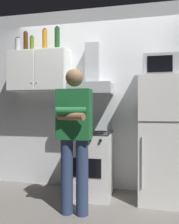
{
  "coord_description": "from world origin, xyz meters",
  "views": [
    {
      "loc": [
        0.6,
        -2.83,
        1.19
      ],
      "look_at": [
        0.0,
        0.0,
        1.15
      ],
      "focal_mm": 36.65,
      "sensor_mm": 36.0,
      "label": 1
    }
  ],
  "objects_px": {
    "range_hood": "(92,80)",
    "bottle_canister_steel": "(18,45)",
    "stove_oven": "(90,164)",
    "bottle_rum_dark": "(26,42)",
    "microwave": "(162,66)",
    "refrigerator": "(161,139)",
    "bottle_liquor_amber": "(45,40)",
    "upper_cabinet": "(39,72)",
    "bottle_wine_green": "(57,39)",
    "bottle_olive_oil": "(32,44)",
    "person_standing": "(74,135)"
  },
  "relations": [
    {
      "from": "range_hood",
      "to": "bottle_canister_steel",
      "type": "relative_size",
      "value": 3.28
    },
    {
      "from": "stove_oven",
      "to": "bottle_rum_dark",
      "type": "bearing_deg",
      "value": 172.94
    },
    {
      "from": "stove_oven",
      "to": "microwave",
      "type": "relative_size",
      "value": 1.82
    },
    {
      "from": "refrigerator",
      "to": "bottle_liquor_amber",
      "type": "distance_m",
      "value": 2.18
    },
    {
      "from": "stove_oven",
      "to": "upper_cabinet",
      "type": "bearing_deg",
      "value": 171.1
    },
    {
      "from": "stove_oven",
      "to": "refrigerator",
      "type": "relative_size",
      "value": 0.55
    },
    {
      "from": "upper_cabinet",
      "to": "microwave",
      "type": "xyz_separation_m",
      "value": [
        1.75,
        -0.11,
        -0.01
      ]
    },
    {
      "from": "stove_oven",
      "to": "bottle_wine_green",
      "type": "relative_size",
      "value": 2.5
    },
    {
      "from": "stove_oven",
      "to": "refrigerator",
      "type": "height_order",
      "value": "refrigerator"
    },
    {
      "from": "upper_cabinet",
      "to": "refrigerator",
      "type": "distance_m",
      "value": 2.0
    },
    {
      "from": "bottle_olive_oil",
      "to": "bottle_wine_green",
      "type": "bearing_deg",
      "value": 0.51
    },
    {
      "from": "refrigerator",
      "to": "bottle_rum_dark",
      "type": "relative_size",
      "value": 5.07
    },
    {
      "from": "bottle_rum_dark",
      "to": "bottle_canister_steel",
      "type": "bearing_deg",
      "value": -173.85
    },
    {
      "from": "bottle_liquor_amber",
      "to": "range_hood",
      "type": "bearing_deg",
      "value": 0.05
    },
    {
      "from": "bottle_canister_steel",
      "to": "bottle_rum_dark",
      "type": "distance_m",
      "value": 0.13
    },
    {
      "from": "bottle_rum_dark",
      "to": "microwave",
      "type": "bearing_deg",
      "value": -3.12
    },
    {
      "from": "bottle_olive_oil",
      "to": "person_standing",
      "type": "bearing_deg",
      "value": -39.91
    },
    {
      "from": "bottle_rum_dark",
      "to": "bottle_olive_oil",
      "type": "bearing_deg",
      "value": -4.63
    },
    {
      "from": "person_standing",
      "to": "upper_cabinet",
      "type": "bearing_deg",
      "value": 135.74
    },
    {
      "from": "refrigerator",
      "to": "bottle_liquor_amber",
      "type": "bearing_deg",
      "value": 175.69
    },
    {
      "from": "upper_cabinet",
      "to": "stove_oven",
      "type": "xyz_separation_m",
      "value": [
        0.8,
        -0.13,
        -1.32
      ]
    },
    {
      "from": "refrigerator",
      "to": "bottle_rum_dark",
      "type": "height_order",
      "value": "bottle_rum_dark"
    },
    {
      "from": "microwave",
      "to": "bottle_rum_dark",
      "type": "bearing_deg",
      "value": 176.88
    },
    {
      "from": "refrigerator",
      "to": "bottle_liquor_amber",
      "type": "relative_size",
      "value": 4.77
    },
    {
      "from": "person_standing",
      "to": "bottle_wine_green",
      "type": "height_order",
      "value": "bottle_wine_green"
    },
    {
      "from": "bottle_olive_oil",
      "to": "bottle_canister_steel",
      "type": "distance_m",
      "value": 0.22
    },
    {
      "from": "range_hood",
      "to": "microwave",
      "type": "xyz_separation_m",
      "value": [
        0.95,
        -0.11,
        0.14
      ]
    },
    {
      "from": "upper_cabinet",
      "to": "range_hood",
      "type": "bearing_deg",
      "value": 0.09
    },
    {
      "from": "microwave",
      "to": "bottle_canister_steel",
      "type": "height_order",
      "value": "bottle_canister_steel"
    },
    {
      "from": "microwave",
      "to": "bottle_olive_oil",
      "type": "distance_m",
      "value": 1.91
    },
    {
      "from": "range_hood",
      "to": "bottle_liquor_amber",
      "type": "bearing_deg",
      "value": -179.95
    },
    {
      "from": "range_hood",
      "to": "bottle_rum_dark",
      "type": "xyz_separation_m",
      "value": [
        -1.02,
        -0.0,
        0.6
      ]
    },
    {
      "from": "microwave",
      "to": "person_standing",
      "type": "relative_size",
      "value": 0.29
    },
    {
      "from": "microwave",
      "to": "refrigerator",
      "type": "bearing_deg",
      "value": -89.1
    },
    {
      "from": "range_hood",
      "to": "bottle_rum_dark",
      "type": "distance_m",
      "value": 1.19
    },
    {
      "from": "upper_cabinet",
      "to": "stove_oven",
      "type": "height_order",
      "value": "upper_cabinet"
    },
    {
      "from": "person_standing",
      "to": "bottle_olive_oil",
      "type": "xyz_separation_m",
      "value": [
        -0.86,
        0.72,
        1.26
      ]
    },
    {
      "from": "upper_cabinet",
      "to": "bottle_wine_green",
      "type": "height_order",
      "value": "bottle_wine_green"
    },
    {
      "from": "bottle_liquor_amber",
      "to": "person_standing",
      "type": "bearing_deg",
      "value": -47.91
    },
    {
      "from": "bottle_canister_steel",
      "to": "bottle_rum_dark",
      "type": "xyz_separation_m",
      "value": [
        0.12,
        0.01,
        0.04
      ]
    },
    {
      "from": "stove_oven",
      "to": "range_hood",
      "type": "xyz_separation_m",
      "value": [
        0.0,
        0.13,
        1.16
      ]
    },
    {
      "from": "upper_cabinet",
      "to": "person_standing",
      "type": "bearing_deg",
      "value": -44.26
    },
    {
      "from": "bottle_wine_green",
      "to": "bottle_olive_oil",
      "type": "bearing_deg",
      "value": -179.49
    },
    {
      "from": "upper_cabinet",
      "to": "bottle_liquor_amber",
      "type": "xyz_separation_m",
      "value": [
        0.09,
        0.0,
        0.46
      ]
    },
    {
      "from": "bottle_canister_steel",
      "to": "bottle_olive_oil",
      "type": "bearing_deg",
      "value": 1.09
    },
    {
      "from": "stove_oven",
      "to": "person_standing",
      "type": "xyz_separation_m",
      "value": [
        -0.05,
        -0.61,
        0.47
      ]
    },
    {
      "from": "range_hood",
      "to": "person_standing",
      "type": "relative_size",
      "value": 0.46
    },
    {
      "from": "bottle_liquor_amber",
      "to": "bottle_olive_oil",
      "type": "bearing_deg",
      "value": -177.7
    },
    {
      "from": "bottle_rum_dark",
      "to": "stove_oven",
      "type": "bearing_deg",
      "value": -7.06
    },
    {
      "from": "bottle_canister_steel",
      "to": "microwave",
      "type": "bearing_deg",
      "value": -2.59
    }
  ]
}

